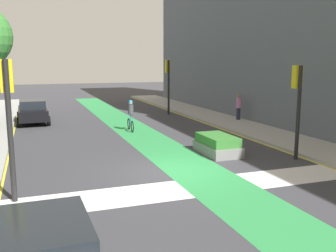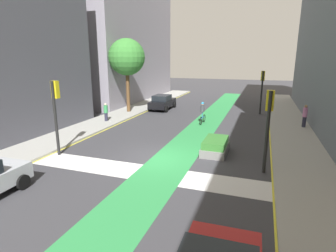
# 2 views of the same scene
# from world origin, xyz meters

# --- Properties ---
(ground_plane) EXTENTS (120.00, 120.00, 0.00)m
(ground_plane) POSITION_xyz_m (0.00, 0.00, 0.00)
(ground_plane) COLOR #38383D
(bike_lane_paint) EXTENTS (2.40, 60.00, 0.01)m
(bike_lane_paint) POSITION_xyz_m (0.88, 0.00, 0.00)
(bike_lane_paint) COLOR #2D8C47
(bike_lane_paint) RESTS_ON ground_plane
(crosswalk_band) EXTENTS (12.00, 1.80, 0.01)m
(crosswalk_band) POSITION_xyz_m (0.00, -2.00, 0.00)
(crosswalk_band) COLOR silver
(crosswalk_band) RESTS_ON ground_plane
(sidewalk_left) EXTENTS (3.00, 60.00, 0.15)m
(sidewalk_left) POSITION_xyz_m (-7.50, 0.00, 0.07)
(sidewalk_left) COLOR #9E9E99
(sidewalk_left) RESTS_ON ground_plane
(curb_stripe_left) EXTENTS (0.16, 60.00, 0.01)m
(curb_stripe_left) POSITION_xyz_m (-6.00, 0.00, 0.01)
(curb_stripe_left) COLOR yellow
(curb_stripe_left) RESTS_ON ground_plane
(sidewalk_right) EXTENTS (3.00, 60.00, 0.15)m
(sidewalk_right) POSITION_xyz_m (7.50, 0.00, 0.07)
(sidewalk_right) COLOR #9E9E99
(sidewalk_right) RESTS_ON ground_plane
(curb_stripe_right) EXTENTS (0.16, 60.00, 0.01)m
(curb_stripe_right) POSITION_xyz_m (6.00, 0.00, 0.01)
(curb_stripe_right) COLOR yellow
(curb_stripe_right) RESTS_ON ground_plane
(traffic_signal_near_right) EXTENTS (0.35, 0.52, 3.95)m
(traffic_signal_near_right) POSITION_xyz_m (5.57, 0.05, 2.78)
(traffic_signal_near_right) COLOR black
(traffic_signal_near_right) RESTS_ON ground_plane
(traffic_signal_near_left) EXTENTS (0.35, 0.52, 4.18)m
(traffic_signal_near_left) POSITION_xyz_m (-5.51, -1.21, 2.93)
(traffic_signal_near_left) COLOR black
(traffic_signal_near_left) RESTS_ON ground_plane
(traffic_signal_far_right) EXTENTS (0.35, 0.52, 4.19)m
(traffic_signal_far_right) POSITION_xyz_m (5.14, 14.81, 2.94)
(traffic_signal_far_right) COLOR black
(traffic_signal_far_right) RESTS_ON ground_plane
(car_black_left_far) EXTENTS (2.09, 4.24, 1.57)m
(car_black_left_far) POSITION_xyz_m (-4.84, 13.86, 0.80)
(car_black_left_far) COLOR black
(car_black_left_far) RESTS_ON ground_plane
(cyclist_in_lane) EXTENTS (0.32, 1.73, 1.86)m
(cyclist_in_lane) POSITION_xyz_m (0.62, 8.81, 0.97)
(cyclist_in_lane) COLOR black
(cyclist_in_lane) RESTS_ON ground_plane
(pedestrian_sidewalk_right_a) EXTENTS (0.34, 0.34, 1.75)m
(pedestrian_sidewalk_right_a) POSITION_xyz_m (8.46, 9.76, 1.05)
(pedestrian_sidewalk_right_a) COLOR #262638
(pedestrian_sidewalk_right_a) RESTS_ON sidewalk_right
(pedestrian_sidewalk_left_a) EXTENTS (0.34, 0.34, 1.53)m
(pedestrian_sidewalk_left_a) POSITION_xyz_m (-7.26, 6.53, 0.92)
(pedestrian_sidewalk_left_a) COLOR #262638
(pedestrian_sidewalk_left_a) RESTS_ON sidewalk_left
(street_tree_near) EXTENTS (3.52, 3.52, 7.10)m
(street_tree_near) POSITION_xyz_m (-7.41, 10.97, 5.44)
(street_tree_near) COLOR brown
(street_tree_near) RESTS_ON sidewalk_left
(median_planter) EXTENTS (1.37, 2.43, 0.85)m
(median_planter) POSITION_xyz_m (2.88, 1.93, 0.40)
(median_planter) COLOR slate
(median_planter) RESTS_ON ground_plane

